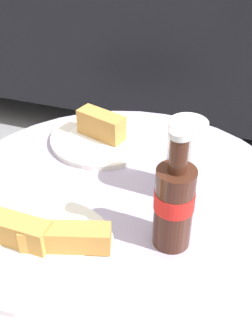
# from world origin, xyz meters

# --- Properties ---
(bistro_table) EXTENTS (0.71, 0.71, 0.68)m
(bistro_table) POSITION_xyz_m (0.00, 0.00, 0.54)
(bistro_table) COLOR #B7B7BC
(bistro_table) RESTS_ON ground_plane
(cola_bottle_left) EXTENTS (0.06, 0.06, 0.22)m
(cola_bottle_left) POSITION_xyz_m (0.12, -0.07, 0.77)
(cola_bottle_left) COLOR #3D1E14
(cola_bottle_left) RESTS_ON bistro_table
(drinking_glass) EXTENTS (0.07, 0.07, 0.16)m
(drinking_glass) POSITION_xyz_m (0.11, 0.06, 0.76)
(drinking_glass) COLOR black
(drinking_glass) RESTS_ON bistro_table
(lunch_plate_near) EXTENTS (0.23, 0.23, 0.07)m
(lunch_plate_near) POSITION_xyz_m (-0.11, 0.18, 0.70)
(lunch_plate_near) COLOR silver
(lunch_plate_near) RESTS_ON bistro_table
(lunch_plate_far) EXTENTS (0.24, 0.24, 0.06)m
(lunch_plate_far) POSITION_xyz_m (-0.08, -0.17, 0.70)
(lunch_plate_far) COLOR silver
(lunch_plate_far) RESTS_ON bistro_table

